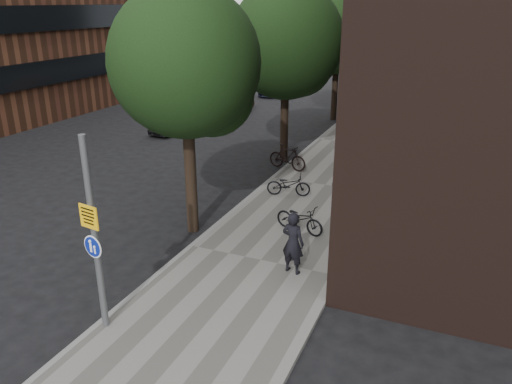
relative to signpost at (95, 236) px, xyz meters
The scene contains 15 objects.
ground 3.07m from the signpost, 24.44° to the left, with size 120.00×120.00×0.00m, color black.
sidewalk 11.24m from the signpost, 79.27° to the left, with size 4.50×60.00×0.12m, color slate.
curb_edge 11.06m from the signpost, 91.06° to the left, with size 0.15×60.00×0.13m, color slate.
street_tree_near 6.16m from the signpost, 97.61° to the left, with size 4.40×4.40×7.50m.
street_tree_mid 14.25m from the signpost, 92.99° to the left, with size 5.00×5.00×7.80m.
street_tree_far 23.14m from the signpost, 91.82° to the left, with size 5.00×5.00×7.80m.
signpost is the anchor object (origin of this frame).
pedestrian 5.13m from the signpost, 51.58° to the left, with size 0.63×0.41×1.73m, color black.
parked_bike_facade_near 7.02m from the signpost, 68.81° to the left, with size 0.59×1.69×0.89m, color black.
parked_bike_facade_far 10.66m from the signpost, 71.62° to the left, with size 0.47×1.65×0.99m, color black.
parked_bike_curb_near 9.39m from the signpost, 83.21° to the left, with size 0.56×1.62×0.85m, color black.
parked_bike_curb_far 12.18m from the signpost, 90.00° to the left, with size 0.51×1.81×1.09m, color black.
parked_car_near 18.21m from the signpost, 117.09° to the left, with size 1.35×3.36×1.15m, color black.
parked_car_mid 23.21m from the signpost, 108.77° to the left, with size 1.36×3.90×1.29m, color #522117.
parked_car_far 30.45m from the signpost, 104.04° to the left, with size 1.49×3.66×1.06m, color #1C1F33.
Camera 1 is at (4.98, -8.14, 6.94)m, focal length 35.00 mm.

